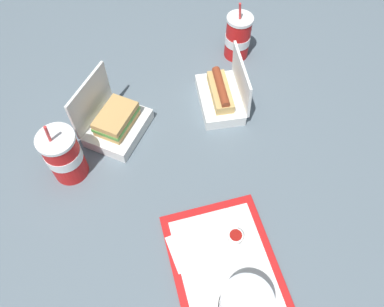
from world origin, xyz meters
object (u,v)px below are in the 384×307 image
clamshell_hotdog_front (222,95)px  clamshell_sandwich_right (115,122)px  ketchup_cup (235,237)px  food_tray (227,272)px  soda_cup_back (238,37)px  cake_container (246,304)px  soda_cup_right (64,155)px  plastic_fork (231,232)px

clamshell_hotdog_front → clamshell_sandwich_right: bearing=-83.9°
ketchup_cup → clamshell_sandwich_right: 0.49m
food_tray → soda_cup_back: soda_cup_back is taller
ketchup_cup → clamshell_hotdog_front: clamshell_hotdog_front is taller
cake_container → ketchup_cup: cake_container is taller
soda_cup_right → plastic_fork: bearing=54.2°
ketchup_cup → clamshell_sandwich_right: size_ratio=0.16×
ketchup_cup → clamshell_hotdog_front: bearing=169.0°
cake_container → soda_cup_back: bearing=164.8°
food_tray → clamshell_hotdog_front: (-0.54, 0.13, 0.03)m
soda_cup_back → soda_cup_right: bearing=-58.9°
food_tray → clamshell_hotdog_front: bearing=166.1°
clamshell_hotdog_front → soda_cup_back: size_ratio=0.97×
soda_cup_back → cake_container: bearing=-15.2°
clamshell_sandwich_right → soda_cup_back: 0.52m
food_tray → soda_cup_back: (-0.75, 0.24, 0.07)m
plastic_fork → cake_container: bearing=-17.0°
clamshell_hotdog_front → plastic_fork: bearing=-12.2°
food_tray → ketchup_cup: bearing=150.7°
plastic_fork → soda_cup_back: soda_cup_back is taller
food_tray → cake_container: 0.10m
plastic_fork → clamshell_hotdog_front: clamshell_hotdog_front is taller
food_tray → soda_cup_right: size_ratio=1.67×
food_tray → plastic_fork: size_ratio=3.46×
cake_container → clamshell_hotdog_front: clamshell_hotdog_front is taller
soda_cup_back → food_tray: bearing=-18.0°
cake_container → clamshell_sandwich_right: 0.63m
cake_container → ketchup_cup: bearing=170.7°
food_tray → ketchup_cup: size_ratio=9.52×
cake_container → plastic_fork: (-0.19, 0.02, -0.04)m
plastic_fork → soda_cup_right: soda_cup_right is taller
food_tray → plastic_fork: 0.10m
soda_cup_right → ketchup_cup: bearing=52.9°
food_tray → soda_cup_right: soda_cup_right is taller
ketchup_cup → clamshell_hotdog_front: 0.47m
food_tray → clamshell_sandwich_right: bearing=-156.7°
ketchup_cup → cake_container: bearing=-9.3°
soda_cup_right → cake_container: bearing=38.5°
ketchup_cup → soda_cup_right: size_ratio=0.17×
ketchup_cup → food_tray: bearing=-29.3°
ketchup_cup → soda_cup_right: (-0.31, -0.40, 0.06)m
clamshell_hotdog_front → soda_cup_back: bearing=152.4°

